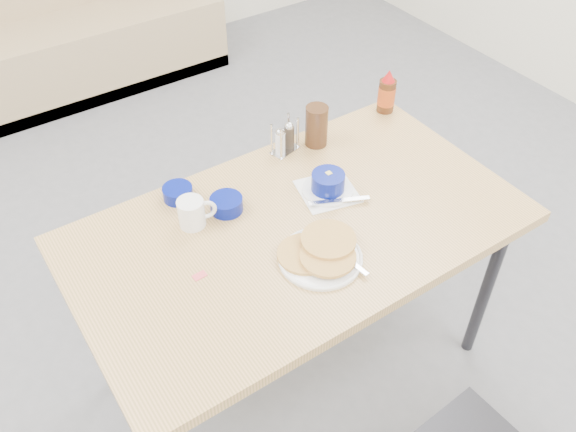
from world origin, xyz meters
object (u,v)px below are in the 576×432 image
dining_table (298,239)px  amber_tumbler (317,126)px  coffee_mug (193,212)px  syrup_bottle (387,93)px  pancake_plate (320,254)px  butter_bowl (226,204)px  condiment_caddy (285,140)px  grits_setting (328,185)px  booth_bench (62,34)px  creamer_bowl (178,193)px

dining_table → amber_tumbler: size_ratio=9.27×
coffee_mug → dining_table: bearing=-34.5°
syrup_bottle → pancake_plate: bearing=-143.5°
butter_bowl → syrup_bottle: bearing=11.2°
condiment_caddy → butter_bowl: bearing=-169.6°
dining_table → grits_setting: bearing=23.6°
booth_bench → coffee_mug: 2.41m
pancake_plate → condiment_caddy: bearing=67.7°
condiment_caddy → creamer_bowl: bearing=167.4°
grits_setting → condiment_caddy: size_ratio=1.82×
amber_tumbler → dining_table: bearing=-133.1°
condiment_caddy → amber_tumbler: bearing=-27.9°
pancake_plate → creamer_bowl: 0.52m
pancake_plate → creamer_bowl: size_ratio=2.66×
coffee_mug → syrup_bottle: 0.92m
coffee_mug → condiment_caddy: size_ratio=0.96×
pancake_plate → creamer_bowl: (-0.23, 0.47, 0.00)m
syrup_bottle → coffee_mug: bearing=-170.2°
dining_table → coffee_mug: (-0.27, 0.18, 0.11)m
grits_setting → amber_tumbler: bearing=62.5°
pancake_plate → condiment_caddy: condiment_caddy is taller
coffee_mug → butter_bowl: bearing=0.1°
creamer_bowl → grits_setting: bearing=-30.3°
syrup_bottle → creamer_bowl: bearing=-178.7°
butter_bowl → amber_tumbler: 0.46m
coffee_mug → condiment_caddy: 0.47m
booth_bench → condiment_caddy: size_ratio=15.16×
butter_bowl → coffee_mug: bearing=-179.9°
grits_setting → syrup_bottle: syrup_bottle is taller
booth_bench → butter_bowl: (-0.15, -2.35, 0.43)m
amber_tumbler → syrup_bottle: (0.35, 0.03, -0.00)m
dining_table → grits_setting: grits_setting is taller
creamer_bowl → amber_tumbler: size_ratio=0.64×
booth_bench → coffee_mug: booth_bench is taller
grits_setting → syrup_bottle: bearing=29.5°
coffee_mug → syrup_bottle: size_ratio=0.69×
butter_bowl → creamer_bowl: bearing=127.0°
coffee_mug → amber_tumbler: bearing=13.2°
grits_setting → creamer_bowl: grits_setting is taller
booth_bench → dining_table: booth_bench is taller
grits_setting → condiment_caddy: bearing=88.3°
booth_bench → creamer_bowl: bearing=-96.5°
grits_setting → syrup_bottle: 0.54m
butter_bowl → syrup_bottle: syrup_bottle is taller
creamer_bowl → syrup_bottle: bearing=1.3°
booth_bench → dining_table: (0.00, -2.53, 0.35)m
condiment_caddy → coffee_mug: bearing=-175.8°
booth_bench → grits_setting: booth_bench is taller
amber_tumbler → syrup_bottle: bearing=4.3°
pancake_plate → grits_setting: (0.19, 0.23, 0.01)m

